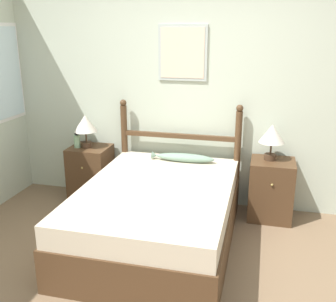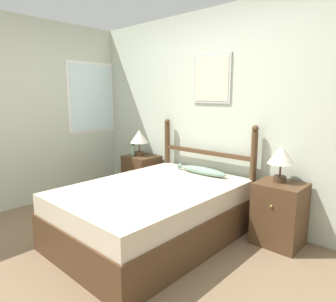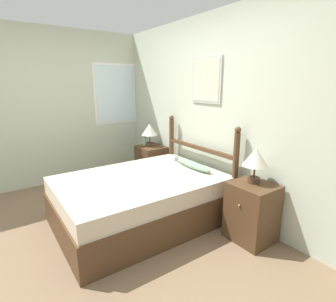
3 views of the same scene
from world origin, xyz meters
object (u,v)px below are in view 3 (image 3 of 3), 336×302
Objects in this scene: bed at (141,200)px; nightstand_left at (152,165)px; nightstand_right at (252,212)px; table_lamp_left at (150,131)px; fish_pillow at (192,165)px; table_lamp_right at (255,159)px; bottle at (145,141)px.

nightstand_left is (-1.04, 0.80, 0.04)m from bed.
nightstand_right is 1.71× the size of table_lamp_left.
bed is 0.83m from fish_pillow.
fish_pillow is (0.09, 0.75, 0.34)m from bed.
table_lamp_right reaches higher than nightstand_left.
nightstand_left is 1.17m from fish_pillow.
nightstand_right is at bearing 3.05° from fish_pillow.
table_lamp_left is 2.02× the size of bottle.
bottle is at bearing -178.78° from nightstand_right.
bottle is at bearing -177.92° from table_lamp_right.
fish_pillow reaches higher than bed.
table_lamp_left is at bearing 178.12° from fish_pillow.
bed is 1.46m from bottle.
bed is 1.45m from table_lamp_right.
table_lamp_right is (-0.03, 0.03, 0.59)m from nightstand_right.
fish_pillow is (1.16, -0.04, -0.29)m from table_lamp_left.
table_lamp_right is (2.07, 0.04, 0.00)m from table_lamp_left.
table_lamp_right is at bearing 1.22° from table_lamp_left.
fish_pillow is (1.13, -0.05, 0.30)m from nightstand_left.
bed is 10.38× the size of bottle.
nightstand_right is at bearing 0.34° from table_lamp_left.
fish_pillow reaches higher than nightstand_left.
bed is 1.31m from nightstand_left.
table_lamp_right is (1.01, 0.83, 0.63)m from bed.
table_lamp_right is 0.96m from fish_pillow.
nightstand_right is (1.04, 0.80, 0.04)m from bed.
bottle is at bearing -161.08° from table_lamp_left.
nightstand_right is at bearing 37.48° from bed.
nightstand_right is 2.24m from bottle.
table_lamp_left is (-0.03, -0.01, 0.59)m from nightstand_left.
table_lamp_right is 0.55× the size of fish_pillow.
bottle is 0.27× the size of fish_pillow.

